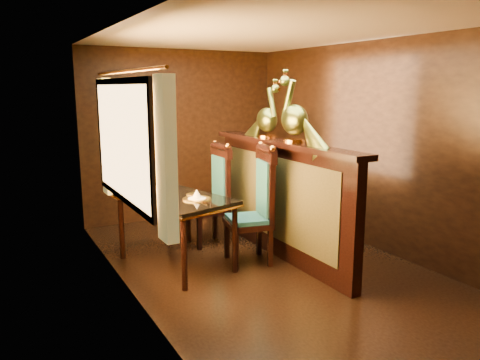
{
  "coord_description": "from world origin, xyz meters",
  "views": [
    {
      "loc": [
        -2.62,
        -4.07,
        1.95
      ],
      "look_at": [
        -0.29,
        0.16,
        0.99
      ],
      "focal_mm": 35.0,
      "sensor_mm": 36.0,
      "label": 1
    }
  ],
  "objects_px": {
    "chair_left": "(259,201)",
    "peacock_left": "(295,106)",
    "chair_right": "(216,191)",
    "dining_table": "(175,203)",
    "peacock_right": "(267,109)"
  },
  "relations": [
    {
      "from": "chair_left",
      "to": "peacock_left",
      "type": "xyz_separation_m",
      "value": [
        0.32,
        -0.2,
        1.05
      ]
    },
    {
      "from": "chair_left",
      "to": "peacock_left",
      "type": "relative_size",
      "value": 1.72
    },
    {
      "from": "chair_right",
      "to": "peacock_left",
      "type": "xyz_separation_m",
      "value": [
        0.44,
        -1.05,
        1.08
      ]
    },
    {
      "from": "dining_table",
      "to": "chair_right",
      "type": "relative_size",
      "value": 1.16
    },
    {
      "from": "chair_right",
      "to": "peacock_left",
      "type": "height_order",
      "value": "peacock_left"
    },
    {
      "from": "peacock_left",
      "to": "chair_right",
      "type": "bearing_deg",
      "value": 112.92
    },
    {
      "from": "dining_table",
      "to": "peacock_left",
      "type": "relative_size",
      "value": 1.9
    },
    {
      "from": "dining_table",
      "to": "chair_left",
      "type": "relative_size",
      "value": 1.11
    },
    {
      "from": "chair_left",
      "to": "peacock_right",
      "type": "distance_m",
      "value": 1.11
    },
    {
      "from": "dining_table",
      "to": "chair_left",
      "type": "height_order",
      "value": "chair_left"
    },
    {
      "from": "peacock_left",
      "to": "peacock_right",
      "type": "xyz_separation_m",
      "value": [
        0.0,
        0.56,
        -0.05
      ]
    },
    {
      "from": "dining_table",
      "to": "chair_left",
      "type": "bearing_deg",
      "value": -35.75
    },
    {
      "from": "dining_table",
      "to": "peacock_right",
      "type": "height_order",
      "value": "peacock_right"
    },
    {
      "from": "peacock_left",
      "to": "peacock_right",
      "type": "height_order",
      "value": "peacock_left"
    },
    {
      "from": "chair_right",
      "to": "peacock_right",
      "type": "distance_m",
      "value": 1.22
    }
  ]
}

